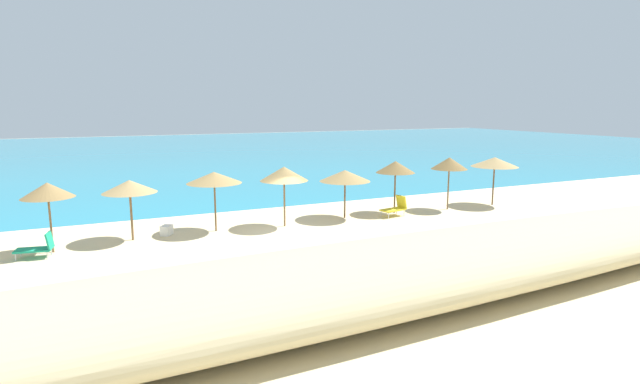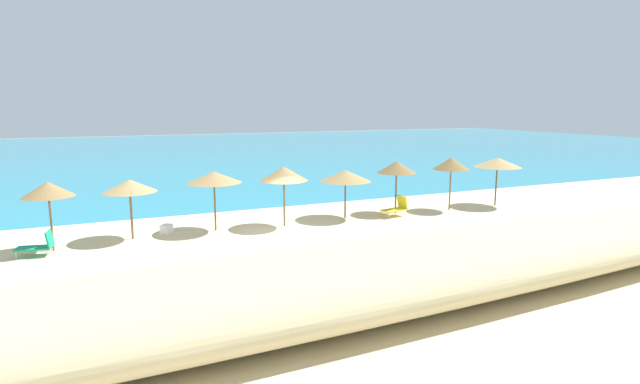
{
  "view_description": "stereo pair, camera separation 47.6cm",
  "coord_description": "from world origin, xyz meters",
  "px_view_note": "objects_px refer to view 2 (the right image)",
  "views": [
    {
      "loc": [
        -7.3,
        -19.48,
        5.65
      ],
      "look_at": [
        2.54,
        1.95,
        1.51
      ],
      "focal_mm": 27.78,
      "sensor_mm": 36.0,
      "label": 1
    },
    {
      "loc": [
        -6.87,
        -19.68,
        5.65
      ],
      "look_at": [
        2.54,
        1.95,
        1.51
      ],
      "focal_mm": 27.78,
      "sensor_mm": 36.0,
      "label": 2
    }
  ],
  "objects_px": {
    "beach_umbrella_3": "(214,177)",
    "beach_umbrella_5": "(345,176)",
    "beach_umbrella_6": "(397,167)",
    "lounge_chair_0": "(38,245)",
    "cooler_box": "(167,230)",
    "beach_umbrella_7": "(451,164)",
    "beach_umbrella_8": "(497,162)",
    "beach_umbrella_2": "(129,186)",
    "beach_umbrella_1": "(48,189)",
    "beach_umbrella_4": "(284,174)",
    "lounge_chair_1": "(396,208)"
  },
  "relations": [
    {
      "from": "beach_umbrella_3",
      "to": "beach_umbrella_7",
      "type": "relative_size",
      "value": 0.94
    },
    {
      "from": "beach_umbrella_5",
      "to": "beach_umbrella_7",
      "type": "relative_size",
      "value": 0.89
    },
    {
      "from": "beach_umbrella_6",
      "to": "lounge_chair_1",
      "type": "bearing_deg",
      "value": -119.57
    },
    {
      "from": "beach_umbrella_7",
      "to": "beach_umbrella_8",
      "type": "relative_size",
      "value": 1.05
    },
    {
      "from": "beach_umbrella_6",
      "to": "beach_umbrella_5",
      "type": "bearing_deg",
      "value": 179.65
    },
    {
      "from": "beach_umbrella_2",
      "to": "beach_umbrella_8",
      "type": "bearing_deg",
      "value": -1.76
    },
    {
      "from": "beach_umbrella_4",
      "to": "lounge_chair_1",
      "type": "bearing_deg",
      "value": -3.04
    },
    {
      "from": "beach_umbrella_1",
      "to": "beach_umbrella_7",
      "type": "distance_m",
      "value": 19.23
    },
    {
      "from": "beach_umbrella_3",
      "to": "beach_umbrella_6",
      "type": "height_order",
      "value": "beach_umbrella_6"
    },
    {
      "from": "beach_umbrella_1",
      "to": "beach_umbrella_5",
      "type": "bearing_deg",
      "value": 2.47
    },
    {
      "from": "beach_umbrella_8",
      "to": "beach_umbrella_7",
      "type": "bearing_deg",
      "value": 178.83
    },
    {
      "from": "beach_umbrella_4",
      "to": "lounge_chair_0",
      "type": "bearing_deg",
      "value": -175.78
    },
    {
      "from": "beach_umbrella_1",
      "to": "cooler_box",
      "type": "distance_m",
      "value": 4.99
    },
    {
      "from": "beach_umbrella_2",
      "to": "lounge_chair_0",
      "type": "relative_size",
      "value": 1.87
    },
    {
      "from": "lounge_chair_1",
      "to": "beach_umbrella_6",
      "type": "bearing_deg",
      "value": -40.33
    },
    {
      "from": "beach_umbrella_8",
      "to": "beach_umbrella_5",
      "type": "bearing_deg",
      "value": 176.55
    },
    {
      "from": "beach_umbrella_2",
      "to": "lounge_chair_1",
      "type": "bearing_deg",
      "value": -3.33
    },
    {
      "from": "lounge_chair_0",
      "to": "beach_umbrella_7",
      "type": "bearing_deg",
      "value": -77.8
    },
    {
      "from": "beach_umbrella_1",
      "to": "beach_umbrella_2",
      "type": "distance_m",
      "value": 3.03
    },
    {
      "from": "beach_umbrella_5",
      "to": "beach_umbrella_2",
      "type": "bearing_deg",
      "value": 179.8
    },
    {
      "from": "beach_umbrella_8",
      "to": "lounge_chair_0",
      "type": "bearing_deg",
      "value": -178.56
    },
    {
      "from": "beach_umbrella_1",
      "to": "lounge_chair_0",
      "type": "xyz_separation_m",
      "value": [
        -0.44,
        -0.57,
        -2.04
      ]
    },
    {
      "from": "beach_umbrella_7",
      "to": "cooler_box",
      "type": "bearing_deg",
      "value": 177.12
    },
    {
      "from": "beach_umbrella_3",
      "to": "lounge_chair_1",
      "type": "xyz_separation_m",
      "value": [
        9.16,
        -0.79,
        -2.0
      ]
    },
    {
      "from": "beach_umbrella_2",
      "to": "beach_umbrella_3",
      "type": "relative_size",
      "value": 0.95
    },
    {
      "from": "beach_umbrella_1",
      "to": "beach_umbrella_4",
      "type": "height_order",
      "value": "beach_umbrella_4"
    },
    {
      "from": "lounge_chair_0",
      "to": "lounge_chair_1",
      "type": "distance_m",
      "value": 16.14
    },
    {
      "from": "beach_umbrella_8",
      "to": "lounge_chair_1",
      "type": "height_order",
      "value": "beach_umbrella_8"
    },
    {
      "from": "lounge_chair_0",
      "to": "lounge_chair_1",
      "type": "xyz_separation_m",
      "value": [
        16.14,
        0.43,
        0.04
      ]
    },
    {
      "from": "beach_umbrella_3",
      "to": "beach_umbrella_6",
      "type": "relative_size",
      "value": 0.98
    },
    {
      "from": "beach_umbrella_6",
      "to": "cooler_box",
      "type": "xyz_separation_m",
      "value": [
        -11.7,
        0.27,
        -2.23
      ]
    },
    {
      "from": "beach_umbrella_2",
      "to": "lounge_chair_1",
      "type": "distance_m",
      "value": 12.88
    },
    {
      "from": "beach_umbrella_2",
      "to": "lounge_chair_0",
      "type": "distance_m",
      "value": 4.07
    },
    {
      "from": "beach_umbrella_2",
      "to": "beach_umbrella_3",
      "type": "distance_m",
      "value": 3.58
    },
    {
      "from": "beach_umbrella_4",
      "to": "beach_umbrella_5",
      "type": "xyz_separation_m",
      "value": [
        3.4,
        0.39,
        -0.34
      ]
    },
    {
      "from": "lounge_chair_0",
      "to": "lounge_chair_1",
      "type": "relative_size",
      "value": 0.95
    },
    {
      "from": "beach_umbrella_6",
      "to": "lounge_chair_0",
      "type": "bearing_deg",
      "value": -176.13
    },
    {
      "from": "beach_umbrella_5",
      "to": "beach_umbrella_7",
      "type": "height_order",
      "value": "beach_umbrella_7"
    },
    {
      "from": "beach_umbrella_2",
      "to": "cooler_box",
      "type": "xyz_separation_m",
      "value": [
        1.42,
        0.21,
        -2.08
      ]
    },
    {
      "from": "beach_umbrella_5",
      "to": "lounge_chair_1",
      "type": "distance_m",
      "value": 3.18
    },
    {
      "from": "beach_umbrella_2",
      "to": "beach_umbrella_4",
      "type": "bearing_deg",
      "value": -3.59
    },
    {
      "from": "cooler_box",
      "to": "beach_umbrella_7",
      "type": "bearing_deg",
      "value": -2.88
    },
    {
      "from": "beach_umbrella_3",
      "to": "lounge_chair_1",
      "type": "relative_size",
      "value": 1.87
    },
    {
      "from": "beach_umbrella_6",
      "to": "lounge_chair_1",
      "type": "distance_m",
      "value": 2.15
    },
    {
      "from": "beach_umbrella_6",
      "to": "lounge_chair_0",
      "type": "distance_m",
      "value": 16.69
    },
    {
      "from": "beach_umbrella_5",
      "to": "lounge_chair_0",
      "type": "xyz_separation_m",
      "value": [
        -13.55,
        -1.14,
        -1.76
      ]
    },
    {
      "from": "lounge_chair_1",
      "to": "cooler_box",
      "type": "height_order",
      "value": "lounge_chair_1"
    },
    {
      "from": "beach_umbrella_5",
      "to": "cooler_box",
      "type": "distance_m",
      "value": 8.94
    },
    {
      "from": "beach_umbrella_3",
      "to": "beach_umbrella_5",
      "type": "relative_size",
      "value": 1.06
    },
    {
      "from": "beach_umbrella_1",
      "to": "beach_umbrella_3",
      "type": "height_order",
      "value": "beach_umbrella_1"
    }
  ]
}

